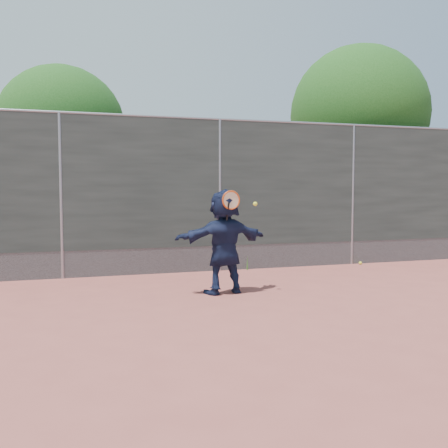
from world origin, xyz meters
name	(u,v)px	position (x,y,z in m)	size (l,w,h in m)	color
ground	(295,311)	(0.00, 0.00, 0.00)	(80.00, 80.00, 0.00)	#9E4C42
player	(224,241)	(-0.56, 1.39, 0.82)	(1.51, 0.48, 1.63)	#151E3C
ball_ground	(360,263)	(3.13, 3.35, 0.03)	(0.07, 0.07, 0.07)	yellow
fence	(220,191)	(0.00, 3.50, 1.58)	(20.00, 0.06, 3.03)	#38423D
swing_action	(233,202)	(-0.47, 1.20, 1.44)	(0.60, 0.16, 0.51)	#C34312
tree_right	(364,119)	(4.68, 5.75, 3.49)	(3.78, 3.60, 5.39)	#382314
tree_left	(68,134)	(-2.85, 6.55, 2.94)	(3.15, 3.00, 4.53)	#382314
weed_clump	(236,264)	(0.29, 3.38, 0.13)	(0.68, 0.07, 0.30)	#387226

